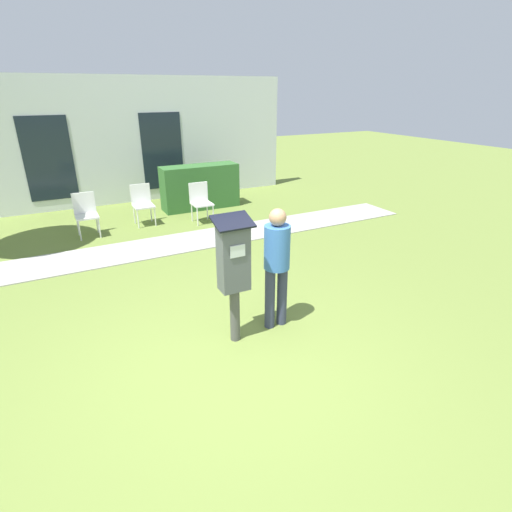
# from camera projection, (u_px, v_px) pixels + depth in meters

# --- Properties ---
(ground_plane) EXTENTS (40.00, 40.00, 0.00)m
(ground_plane) POSITION_uv_depth(u_px,v_px,m) (236.00, 365.00, 4.49)
(ground_plane) COLOR olive
(sidewalk) EXTENTS (12.00, 1.10, 0.02)m
(sidewalk) POSITION_uv_depth(u_px,v_px,m) (149.00, 248.00, 7.75)
(sidewalk) COLOR #A3A099
(sidewalk) RESTS_ON ground
(building_facade) EXTENTS (10.00, 0.26, 3.20)m
(building_facade) POSITION_uv_depth(u_px,v_px,m) (106.00, 142.00, 10.24)
(building_facade) COLOR silver
(building_facade) RESTS_ON ground
(parking_meter) EXTENTS (0.44, 0.31, 1.59)m
(parking_meter) POSITION_uv_depth(u_px,v_px,m) (234.00, 264.00, 4.57)
(parking_meter) COLOR #4C4C4C
(parking_meter) RESTS_ON ground
(person_standing) EXTENTS (0.32, 0.32, 1.58)m
(person_standing) POSITION_uv_depth(u_px,v_px,m) (277.00, 260.00, 4.90)
(person_standing) COLOR #333851
(person_standing) RESTS_ON ground
(outdoor_chair_left) EXTENTS (0.44, 0.44, 0.90)m
(outdoor_chair_left) POSITION_uv_depth(u_px,v_px,m) (86.00, 211.00, 8.27)
(outdoor_chair_left) COLOR white
(outdoor_chair_left) RESTS_ON ground
(outdoor_chair_middle) EXTENTS (0.44, 0.44, 0.90)m
(outdoor_chair_middle) POSITION_uv_depth(u_px,v_px,m) (142.00, 201.00, 9.00)
(outdoor_chair_middle) COLOR white
(outdoor_chair_middle) RESTS_ON ground
(outdoor_chair_right) EXTENTS (0.44, 0.44, 0.90)m
(outdoor_chair_right) POSITION_uv_depth(u_px,v_px,m) (200.00, 199.00, 9.16)
(outdoor_chair_right) COLOR white
(outdoor_chair_right) RESTS_ON ground
(hedge_row) EXTENTS (1.95, 0.60, 1.10)m
(hedge_row) POSITION_uv_depth(u_px,v_px,m) (200.00, 187.00, 10.21)
(hedge_row) COLOR #33662D
(hedge_row) RESTS_ON ground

